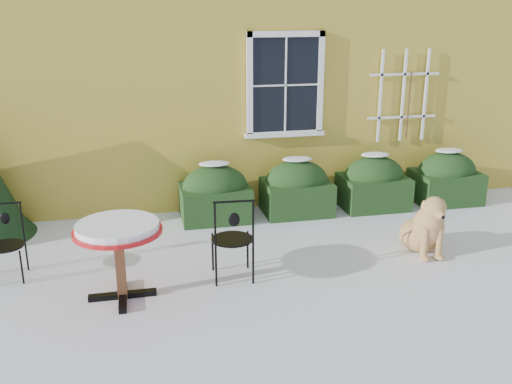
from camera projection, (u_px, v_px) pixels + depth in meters
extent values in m
plane|color=white|center=(275.00, 293.00, 6.54)|extent=(80.00, 80.00, 0.00)
cube|color=gold|center=(195.00, 14.00, 12.13)|extent=(12.00, 8.00, 6.00)
cube|color=black|center=(285.00, 85.00, 8.87)|extent=(1.05, 0.03, 1.45)
cube|color=white|center=(286.00, 34.00, 8.63)|extent=(1.23, 0.06, 0.09)
cube|color=white|center=(285.00, 134.00, 9.10)|extent=(1.23, 0.06, 0.09)
cube|color=white|center=(250.00, 86.00, 8.75)|extent=(0.09, 0.06, 1.63)
cube|color=white|center=(320.00, 84.00, 8.98)|extent=(0.09, 0.06, 1.63)
cube|color=white|center=(286.00, 85.00, 8.85)|extent=(0.02, 0.02, 1.45)
cube|color=white|center=(286.00, 85.00, 8.85)|extent=(1.05, 0.02, 0.02)
cube|color=white|center=(285.00, 134.00, 9.10)|extent=(1.29, 0.14, 0.07)
cube|color=white|center=(380.00, 97.00, 9.25)|extent=(0.04, 0.03, 1.50)
cube|color=white|center=(403.00, 96.00, 9.33)|extent=(0.04, 0.03, 1.50)
cube|color=white|center=(425.00, 95.00, 9.42)|extent=(0.04, 0.03, 1.50)
cube|color=white|center=(401.00, 117.00, 9.44)|extent=(1.20, 0.03, 0.04)
cube|color=white|center=(405.00, 74.00, 9.23)|extent=(1.20, 0.03, 0.04)
cylinder|color=#472D19|center=(409.00, 105.00, 9.38)|extent=(0.02, 0.02, 1.10)
cube|color=black|center=(215.00, 203.00, 8.77)|extent=(1.05, 0.80, 0.52)
ellipsoid|color=black|center=(215.00, 187.00, 8.69)|extent=(1.00, 0.72, 0.67)
ellipsoid|color=white|center=(214.00, 164.00, 8.58)|extent=(0.47, 0.32, 0.06)
cube|color=black|center=(296.00, 197.00, 9.04)|extent=(1.05, 0.80, 0.52)
ellipsoid|color=black|center=(297.00, 181.00, 8.96)|extent=(1.00, 0.72, 0.67)
ellipsoid|color=white|center=(297.00, 159.00, 8.85)|extent=(0.47, 0.32, 0.06)
cube|color=black|center=(373.00, 192.00, 9.30)|extent=(1.05, 0.80, 0.52)
ellipsoid|color=black|center=(374.00, 176.00, 9.22)|extent=(1.00, 0.72, 0.67)
ellipsoid|color=white|center=(375.00, 155.00, 9.11)|extent=(0.47, 0.32, 0.06)
cube|color=black|center=(445.00, 187.00, 9.57)|extent=(1.05, 0.80, 0.52)
ellipsoid|color=black|center=(447.00, 172.00, 9.49)|extent=(1.00, 0.72, 0.67)
ellipsoid|color=white|center=(449.00, 151.00, 9.38)|extent=(0.47, 0.32, 0.06)
cube|color=black|center=(123.00, 295.00, 6.41)|extent=(0.75, 0.09, 0.06)
cube|color=black|center=(123.00, 295.00, 6.41)|extent=(0.09, 0.75, 0.06)
cube|color=brown|center=(120.00, 265.00, 6.30)|extent=(0.11, 0.11, 0.81)
cylinder|color=#B60F13|center=(118.00, 231.00, 6.18)|extent=(0.97, 0.97, 0.04)
cylinder|color=white|center=(117.00, 226.00, 6.16)|extent=(0.90, 0.90, 0.08)
cylinder|color=black|center=(248.00, 250.00, 7.10)|extent=(0.03, 0.03, 0.49)
cylinder|color=black|center=(213.00, 252.00, 7.03)|extent=(0.03, 0.03, 0.49)
cylinder|color=black|center=(253.00, 264.00, 6.69)|extent=(0.03, 0.03, 0.49)
cylinder|color=black|center=(216.00, 267.00, 6.62)|extent=(0.03, 0.03, 0.49)
cylinder|color=black|center=(232.00, 239.00, 6.78)|extent=(0.50, 0.50, 0.02)
cylinder|color=black|center=(253.00, 223.00, 6.53)|extent=(0.03, 0.03, 0.55)
cylinder|color=black|center=(215.00, 225.00, 6.46)|extent=(0.03, 0.03, 0.55)
cylinder|color=black|center=(234.00, 202.00, 6.41)|extent=(0.48, 0.05, 0.03)
ellipsoid|color=black|center=(234.00, 220.00, 6.48)|extent=(0.13, 0.04, 0.17)
cylinder|color=black|center=(22.00, 267.00, 6.69)|extent=(0.02, 0.02, 0.42)
cylinder|color=black|center=(27.00, 255.00, 7.04)|extent=(0.02, 0.02, 0.42)
cylinder|color=black|center=(5.00, 246.00, 6.76)|extent=(0.43, 0.43, 0.02)
cylinder|color=black|center=(22.00, 221.00, 6.90)|extent=(0.02, 0.02, 0.47)
cylinder|color=black|center=(3.00, 204.00, 6.79)|extent=(0.41, 0.02, 0.02)
ellipsoid|color=black|center=(5.00, 218.00, 6.85)|extent=(0.11, 0.03, 0.15)
ellipsoid|color=tan|center=(420.00, 235.00, 7.68)|extent=(0.58, 0.62, 0.44)
ellipsoid|color=tan|center=(428.00, 226.00, 7.43)|extent=(0.44, 0.39, 0.55)
sphere|color=tan|center=(431.00, 219.00, 7.34)|extent=(0.34, 0.34, 0.34)
cylinder|color=tan|center=(424.00, 244.00, 7.34)|extent=(0.09, 0.09, 0.44)
cylinder|color=tan|center=(439.00, 243.00, 7.37)|extent=(0.09, 0.09, 0.44)
ellipsoid|color=tan|center=(425.00, 258.00, 7.34)|extent=(0.12, 0.16, 0.07)
ellipsoid|color=tan|center=(439.00, 257.00, 7.38)|extent=(0.12, 0.16, 0.07)
cylinder|color=tan|center=(432.00, 215.00, 7.31)|extent=(0.21, 0.26, 0.24)
sphere|color=tan|center=(435.00, 208.00, 7.22)|extent=(0.29, 0.29, 0.29)
ellipsoid|color=tan|center=(439.00, 214.00, 7.11)|extent=(0.15, 0.23, 0.13)
sphere|color=black|center=(443.00, 217.00, 7.02)|extent=(0.05, 0.05, 0.05)
ellipsoid|color=tan|center=(424.00, 207.00, 7.24)|extent=(0.08, 0.10, 0.18)
ellipsoid|color=tan|center=(442.00, 206.00, 7.28)|extent=(0.08, 0.10, 0.18)
cylinder|color=tan|center=(424.00, 238.00, 7.96)|extent=(0.23, 0.35, 0.08)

